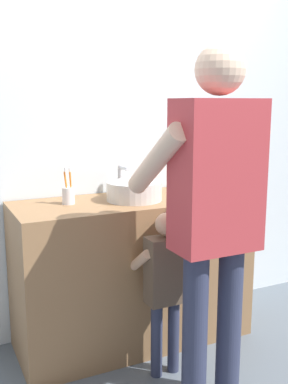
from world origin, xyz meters
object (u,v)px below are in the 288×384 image
(toothbrush_cup, at_px, (68,195))
(adult_parent, at_px, (214,199))
(child_toddler, at_px, (165,279))
(soap_bottle, at_px, (190,183))

(toothbrush_cup, relative_size, adult_parent, 0.12)
(adult_parent, bearing_deg, child_toddler, 106.24)
(child_toddler, xyz_separation_m, adult_parent, (0.09, -0.30, 0.48))
(toothbrush_cup, relative_size, child_toddler, 0.23)
(child_toddler, bearing_deg, soap_bottle, 45.83)
(child_toddler, bearing_deg, toothbrush_cup, 129.79)
(soap_bottle, height_order, child_toddler, soap_bottle)
(toothbrush_cup, bearing_deg, child_toddler, -50.21)
(toothbrush_cup, xyz_separation_m, adult_parent, (0.46, -0.75, 0.08))
(toothbrush_cup, bearing_deg, adult_parent, -58.37)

